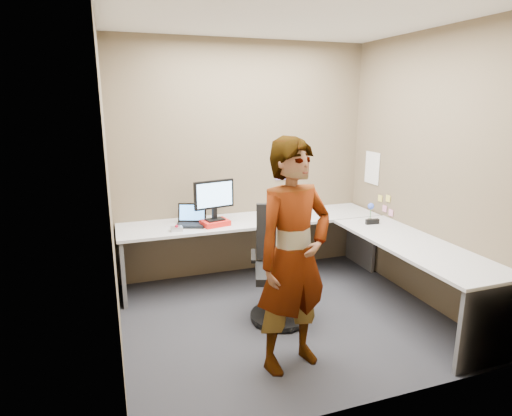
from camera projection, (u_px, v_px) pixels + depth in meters
name	position (u px, v px, depth m)	size (l,w,h in m)	color
ground	(285.00, 318.00, 4.12)	(3.00, 3.00, 0.00)	black
wall_back	(243.00, 161.00, 4.99)	(3.00, 3.00, 0.00)	brown
wall_right	(426.00, 171.00, 4.27)	(2.70, 2.70, 0.00)	brown
wall_left	(109.00, 191.00, 3.32)	(2.70, 2.70, 0.00)	brown
ceiling	(290.00, 16.00, 3.46)	(3.00, 3.00, 0.00)	white
desk	(310.00, 243.00, 4.47)	(2.98, 2.58, 0.73)	silver
paper_ream	(215.00, 223.00, 4.59)	(0.28, 0.21, 0.06)	red
monitor	(214.00, 197.00, 4.54)	(0.45, 0.17, 0.43)	black
laptop	(191.00, 220.00, 4.61)	(0.38, 0.35, 0.22)	black
trackball_mouse	(177.00, 229.00, 4.39)	(0.12, 0.08, 0.07)	#B7B7BC
origami	(260.00, 217.00, 4.82)	(0.10, 0.10, 0.06)	white
stapler	(372.00, 222.00, 4.64)	(0.15, 0.04, 0.06)	black
flower	(371.00, 209.00, 4.69)	(0.07, 0.07, 0.22)	brown
calendar_purple	(287.00, 163.00, 5.16)	(0.30, 0.01, 0.40)	#846BB7
calendar_white	(372.00, 168.00, 5.11)	(0.01, 0.28, 0.38)	white
sticky_note_a	(388.00, 199.00, 4.87)	(0.01, 0.07, 0.07)	#F2E059
sticky_note_b	(385.00, 209.00, 4.94)	(0.01, 0.07, 0.07)	pink
sticky_note_c	(391.00, 213.00, 4.84)	(0.01, 0.07, 0.07)	pink
sticky_note_d	(380.00, 198.00, 5.01)	(0.01, 0.07, 0.07)	#F2E059
office_chair	(280.00, 274.00, 4.05)	(0.61, 0.60, 1.07)	black
person	(294.00, 257.00, 3.20)	(0.65, 0.43, 1.79)	#999399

